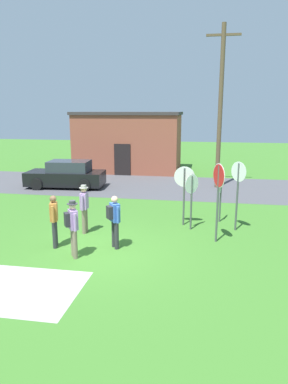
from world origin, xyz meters
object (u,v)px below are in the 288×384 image
at_px(parked_car_on_street, 66,175).
at_px(stop_sign_low_front, 238,184).
at_px(stop_sign_far_back, 192,193).
at_px(person_on_left, 84,206).
at_px(stop_sign_rear_right, 221,190).
at_px(person_holding_notes, 114,218).
at_px(stop_sign_tallest, 184,185).
at_px(stop_sign_rear_left, 218,189).
at_px(person_in_blue, 54,218).
at_px(person_near_signs, 73,225).
at_px(utility_pole, 220,105).

xyz_separation_m(parked_car_on_street, stop_sign_low_front, (8.87, -6.01, 1.02)).
distance_m(stop_sign_far_back, person_on_left, 3.85).
xyz_separation_m(stop_sign_rear_right, person_on_left, (-4.77, -2.14, -0.27)).
height_order(stop_sign_rear_right, person_holding_notes, stop_sign_rear_right).
xyz_separation_m(stop_sign_tallest, stop_sign_rear_left, (1.18, -1.60, 0.26)).
distance_m(parked_car_on_street, person_in_blue, 9.20).
bearing_deg(person_in_blue, stop_sign_rear_left, 14.93).
relative_size(parked_car_on_street, stop_sign_rear_right, 2.37).
bearing_deg(person_near_signs, stop_sign_rear_right, 44.40).
distance_m(stop_sign_rear_left, stop_sign_low_front, 1.50).
bearing_deg(stop_sign_rear_right, person_holding_notes, -134.99).
bearing_deg(person_near_signs, stop_sign_far_back, 43.76).
bearing_deg(person_holding_notes, person_on_left, 138.82).
bearing_deg(utility_pole, person_near_signs, -112.33).
relative_size(stop_sign_far_back, person_on_left, 1.18).
distance_m(utility_pole, person_near_signs, 12.20).
distance_m(stop_sign_low_front, person_in_blue, 6.42).
height_order(parked_car_on_street, stop_sign_rear_left, stop_sign_rear_left).
bearing_deg(person_near_signs, parked_car_on_street, 112.90).
relative_size(stop_sign_tallest, stop_sign_rear_left, 0.86).
bearing_deg(stop_sign_rear_right, stop_sign_rear_left, -94.72).
distance_m(stop_sign_rear_left, stop_sign_far_back, 1.50).
relative_size(stop_sign_rear_right, person_holding_notes, 1.10).
relative_size(parked_car_on_street, person_near_signs, 2.54).
height_order(stop_sign_rear_left, stop_sign_far_back, stop_sign_rear_left).
bearing_deg(person_on_left, utility_pole, 60.86).
height_order(stop_sign_rear_left, person_near_signs, stop_sign_rear_left).
xyz_separation_m(person_holding_notes, person_near_signs, (-1.01, -0.92, 0.03)).
distance_m(stop_sign_far_back, person_in_blue, 4.88).
xyz_separation_m(stop_sign_far_back, person_in_blue, (-4.18, -2.48, -0.43)).
bearing_deg(person_holding_notes, person_near_signs, -137.74).
height_order(utility_pole, person_in_blue, utility_pole).
distance_m(utility_pole, stop_sign_rear_right, 7.29).
relative_size(stop_sign_far_back, person_holding_notes, 1.21).
distance_m(parked_car_on_street, stop_sign_rear_right, 9.77).
bearing_deg(stop_sign_rear_left, utility_pole, 88.39).
bearing_deg(parked_car_on_street, stop_sign_rear_right, -31.31).
bearing_deg(stop_sign_low_front, stop_sign_tallest, 171.41).
distance_m(utility_pole, person_in_blue, 11.98).
xyz_separation_m(stop_sign_rear_left, person_near_signs, (-4.19, -2.04, -0.80)).
bearing_deg(stop_sign_tallest, parked_car_on_street, 140.59).
height_order(person_holding_notes, person_near_signs, person_near_signs).
bearing_deg(stop_sign_rear_right, stop_sign_low_front, -59.96).
distance_m(parked_car_on_street, stop_sign_tallest, 9.05).
distance_m(person_on_left, person_in_blue, 1.54).
bearing_deg(person_holding_notes, stop_sign_far_back, 44.39).
bearing_deg(utility_pole, person_in_blue, -117.71).
xyz_separation_m(utility_pole, person_near_signs, (-4.44, -10.81, -3.52)).
bearing_deg(stop_sign_rear_right, stop_sign_far_back, -133.72).
distance_m(utility_pole, stop_sign_rear_left, 9.18).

